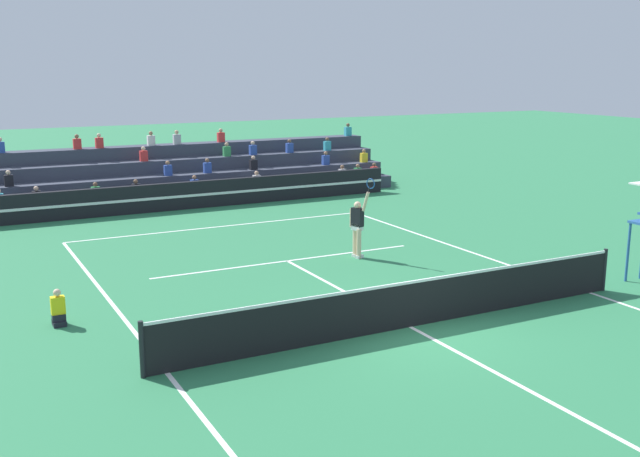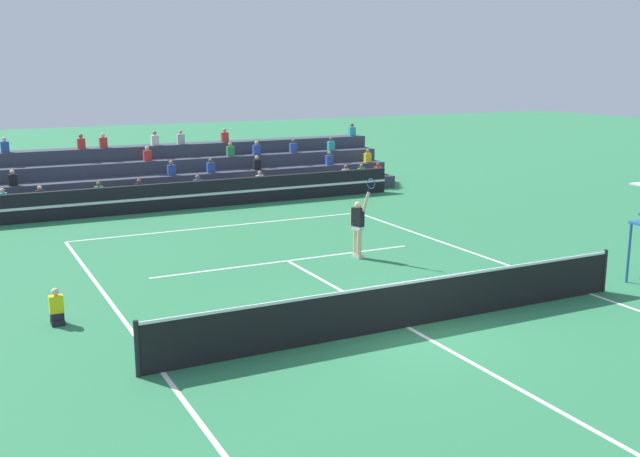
# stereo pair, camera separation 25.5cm
# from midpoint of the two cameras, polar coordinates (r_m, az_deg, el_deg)

# --- Properties ---
(ground_plane) EXTENTS (120.00, 120.00, 0.00)m
(ground_plane) POSITION_cam_midpoint_polar(r_m,az_deg,el_deg) (16.79, 7.12, -7.48)
(ground_plane) COLOR #2D7A4C
(court_lines) EXTENTS (11.10, 23.90, 0.01)m
(court_lines) POSITION_cam_midpoint_polar(r_m,az_deg,el_deg) (16.79, 7.12, -7.47)
(court_lines) COLOR white
(court_lines) RESTS_ON ground
(tennis_net) EXTENTS (12.00, 0.10, 1.10)m
(tennis_net) POSITION_cam_midpoint_polar(r_m,az_deg,el_deg) (16.62, 7.17, -5.71)
(tennis_net) COLOR black
(tennis_net) RESTS_ON ground
(sponsor_banner_wall) EXTENTS (18.00, 0.26, 1.10)m
(sponsor_banner_wall) POSITION_cam_midpoint_polar(r_m,az_deg,el_deg) (30.57, -9.48, 2.54)
(sponsor_banner_wall) COLOR black
(sponsor_banner_wall) RESTS_ON ground
(bleacher_stand) EXTENTS (20.30, 3.80, 2.83)m
(bleacher_stand) POSITION_cam_midpoint_polar(r_m,az_deg,el_deg) (33.53, -11.11, 3.82)
(bleacher_stand) COLOR #383D4C
(bleacher_stand) RESTS_ON ground
(ball_kid_courtside) EXTENTS (0.30, 0.36, 0.84)m
(ball_kid_courtside) POSITION_cam_midpoint_polar(r_m,az_deg,el_deg) (17.70, -19.04, -5.90)
(ball_kid_courtside) COLOR black
(ball_kid_courtside) RESTS_ON ground
(tennis_player) EXTENTS (0.40, 0.92, 2.49)m
(tennis_player) POSITION_cam_midpoint_polar(r_m,az_deg,el_deg) (22.33, 3.25, 0.23)
(tennis_player) COLOR beige
(tennis_player) RESTS_ON ground
(tennis_ball) EXTENTS (0.07, 0.07, 0.07)m
(tennis_ball) POSITION_cam_midpoint_polar(r_m,az_deg,el_deg) (16.88, -2.33, -7.16)
(tennis_ball) COLOR #C6DB33
(tennis_ball) RESTS_ON ground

